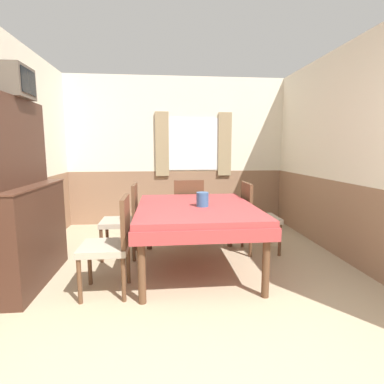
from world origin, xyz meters
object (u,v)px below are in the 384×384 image
sideboard (20,208)px  dining_table (196,214)px  chair_left_near (112,241)px  chair_left_far (125,217)px  vase (202,199)px  tv (13,82)px  chair_right_far (256,215)px  chair_head_window (188,208)px

sideboard → dining_table: bearing=5.6°
chair_left_near → sideboard: size_ratio=0.50×
chair_left_far → chair_left_near: bearing=-180.0°
chair_left_far → vase: (0.91, -0.55, 0.31)m
tv → chair_left_near: bearing=-22.5°
vase → tv: bearing=-179.0°
chair_right_far → tv: tv is taller
dining_table → vase: (0.06, -0.07, 0.18)m
chair_head_window → chair_right_far: bearing=-31.8°
chair_head_window → chair_right_far: size_ratio=1.00×
dining_table → tv: size_ratio=4.38×
chair_left_far → chair_right_far: bearing=-90.0°
chair_left_far → vase: chair_left_far is taller
chair_left_near → chair_left_far: (0.00, 0.97, 0.00)m
sideboard → vase: size_ratio=11.84×
chair_head_window → vase: chair_head_window is taller
dining_table → chair_left_near: (-0.85, -0.49, -0.13)m
sideboard → chair_head_window: bearing=33.7°
sideboard → tv: tv is taller
dining_table → vase: 0.20m
chair_head_window → vase: 1.12m
chair_right_far → sideboard: bearing=-75.9°
chair_head_window → chair_left_far: size_ratio=1.00×
tv → chair_head_window: bearing=32.0°
dining_table → chair_head_window: bearing=90.0°
chair_right_far → vase: chair_right_far is taller
chair_left_near → chair_right_far: 1.95m
tv → vase: bearing=1.0°
chair_left_far → sideboard: sideboard is taller
chair_left_far → sideboard: (-0.94, -0.66, 0.27)m
tv → chair_right_far: bearing=12.6°
chair_left_near → tv: (-0.93, 0.39, 1.49)m
chair_right_far → vase: 1.01m
chair_left_near → sideboard: sideboard is taller
tv → vase: size_ratio=2.41×
chair_left_near → chair_head_window: bearing=-29.5°
tv → vase: 2.19m
chair_left_near → tv: size_ratio=2.46×
chair_right_far → chair_left_near: bearing=-60.1°
sideboard → tv: size_ratio=4.91×
chair_left_near → vase: (0.91, 0.42, 0.31)m
chair_head_window → sideboard: sideboard is taller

